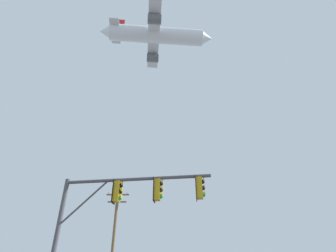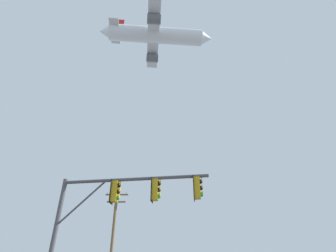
# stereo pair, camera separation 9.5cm
# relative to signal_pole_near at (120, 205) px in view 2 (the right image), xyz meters

# --- Properties ---
(signal_pole_near) EXTENTS (6.59, 1.15, 5.77)m
(signal_pole_near) POSITION_rel_signal_pole_near_xyz_m (0.00, 0.00, 0.00)
(signal_pole_near) COLOR #4C4C51
(signal_pole_near) RESTS_ON ground
(utility_pole) EXTENTS (2.20, 0.28, 9.67)m
(utility_pole) POSITION_rel_signal_pole_near_xyz_m (-2.89, 14.36, 0.64)
(utility_pole) COLOR brown
(utility_pole) RESTS_ON ground
(airplane) EXTENTS (24.98, 19.30, 6.81)m
(airplane) POSITION_rel_signal_pole_near_xyz_m (-0.57, 29.15, 44.57)
(airplane) COLOR white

